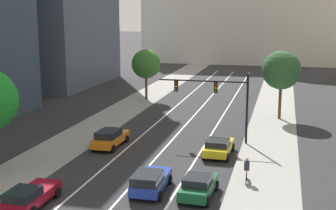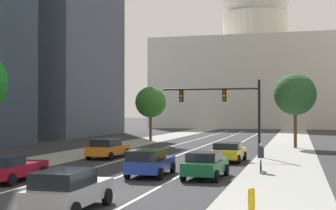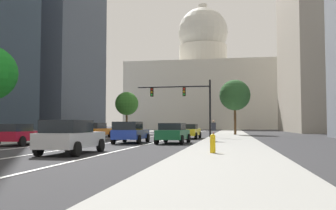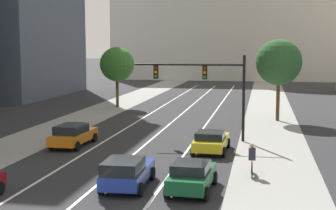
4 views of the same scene
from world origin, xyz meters
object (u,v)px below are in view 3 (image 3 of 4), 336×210
capitol_building (203,87)px  car_yellow (188,131)px  fire_hydrant (213,143)px  car_crimson (21,134)px  car_blue (130,132)px  car_green (173,133)px  street_tree_near_right (235,95)px  traffic_signal_mast (186,97)px  car_silver (71,136)px  street_tree_mid_left (127,104)px  car_orange (96,130)px  cyclist (214,131)px

capitol_building → car_yellow: 80.57m
car_yellow → fire_hydrant: bearing=-167.4°
car_crimson → car_blue: (6.28, 3.90, 0.08)m
car_green → fire_hydrant: 8.96m
capitol_building → street_tree_near_right: size_ratio=5.97×
car_crimson → car_green: 10.21m
capitol_building → traffic_signal_mast: 76.01m
car_silver → car_blue: (0.01, 9.89, -0.00)m
street_tree_mid_left → street_tree_near_right: size_ratio=0.90×
car_silver → car_blue: size_ratio=0.97×
street_tree_near_right → traffic_signal_mast: bearing=-116.3°
car_green → traffic_signal_mast: traffic_signal_mast is taller
car_green → car_yellow: bearing=2.7°
street_tree_near_right → car_silver: bearing=-102.8°
car_orange → street_tree_mid_left: street_tree_mid_left is taller
car_crimson → car_green: car_green is taller
cyclist → street_tree_near_right: 20.94m
car_green → street_tree_near_right: size_ratio=0.57×
car_orange → traffic_signal_mast: size_ratio=0.59×
car_yellow → traffic_signal_mast: traffic_signal_mast is taller
car_orange → street_tree_mid_left: size_ratio=0.72×
car_crimson → street_tree_near_right: size_ratio=0.60×
car_green → car_silver: bearing=165.2°
car_green → fire_hydrant: car_green is taller
car_orange → car_blue: bearing=-144.3°
car_orange → street_tree_mid_left: bearing=9.9°
car_silver → car_yellow: bearing=-9.9°
car_yellow → cyclist: (2.71, -5.58, 0.12)m
car_yellow → street_tree_mid_left: 25.60m
car_blue → street_tree_near_right: (7.69, 23.86, 4.49)m
car_blue → car_crimson: bearing=120.3°
car_green → car_orange: bearing=48.3°
car_green → street_tree_near_right: bearing=-8.2°
car_blue → fire_hydrant: size_ratio=4.85×
car_green → traffic_signal_mast: 13.57m
traffic_signal_mast → car_silver: bearing=-96.0°
capitol_building → traffic_signal_mast: size_ratio=5.49×
car_silver → street_tree_mid_left: size_ratio=0.64×
car_orange → street_tree_near_right: (13.98, 14.58, 4.50)m
street_tree_mid_left → car_crimson: bearing=-84.8°
car_crimson → traffic_signal_mast: bearing=-27.6°
street_tree_near_right → capitol_building: bearing=98.2°
car_yellow → car_crimson: (-9.41, -12.97, -0.00)m
capitol_building → fire_hydrant: capitol_building is taller
car_crimson → street_tree_mid_left: street_tree_mid_left is taller
car_silver → cyclist: 14.59m
car_orange → fire_hydrant: size_ratio=5.24×
car_yellow → car_green: size_ratio=1.06×
capitol_building → car_silver: size_ratio=10.31×
car_yellow → car_silver: 19.21m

